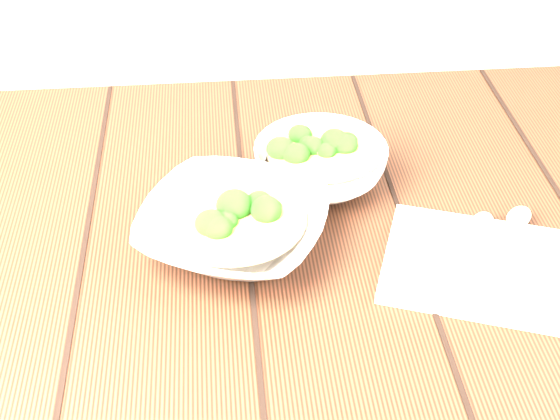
# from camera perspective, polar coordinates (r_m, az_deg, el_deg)

# --- Properties ---
(table) EXTENTS (1.20, 0.80, 0.75)m
(table) POSITION_cam_1_polar(r_m,az_deg,el_deg) (1.06, -1.16, -6.73)
(table) COLOR black
(table) RESTS_ON ground
(soup_bowl_front) EXTENTS (0.29, 0.29, 0.06)m
(soup_bowl_front) POSITION_cam_1_polar(r_m,az_deg,el_deg) (0.94, -3.42, -1.20)
(soup_bowl_front) COLOR silver
(soup_bowl_front) RESTS_ON table
(soup_bowl_back) EXTENTS (0.22, 0.22, 0.06)m
(soup_bowl_back) POSITION_cam_1_polar(r_m,az_deg,el_deg) (1.05, 2.97, 3.45)
(soup_bowl_back) COLOR silver
(soup_bowl_back) RESTS_ON table
(trivet) EXTENTS (0.11, 0.11, 0.03)m
(trivet) POSITION_cam_1_polar(r_m,az_deg,el_deg) (1.06, 0.64, 2.78)
(trivet) COLOR black
(trivet) RESTS_ON table
(napkin) EXTENTS (0.26, 0.24, 0.01)m
(napkin) POSITION_cam_1_polar(r_m,az_deg,el_deg) (0.95, 14.16, -3.97)
(napkin) COLOR #BEB09E
(napkin) RESTS_ON table
(spoon_left) EXTENTS (0.10, 0.16, 0.01)m
(spoon_left) POSITION_cam_1_polar(r_m,az_deg,el_deg) (0.97, 14.12, -2.13)
(spoon_left) COLOR beige
(spoon_left) RESTS_ON napkin
(spoon_right) EXTENTS (0.12, 0.15, 0.01)m
(spoon_right) POSITION_cam_1_polar(r_m,az_deg,el_deg) (0.99, 16.42, -1.53)
(spoon_right) COLOR beige
(spoon_right) RESTS_ON napkin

